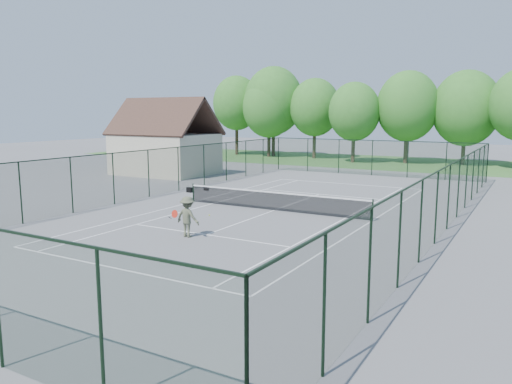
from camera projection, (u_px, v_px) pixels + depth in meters
The scene contains 10 objects.
ground at pixel (274, 210), 27.40m from camera, with size 140.00×140.00×0.00m, color slate.
grass_far at pixel (405, 163), 53.12m from camera, with size 80.00×16.00×0.01m, color #447834.
court_lines at pixel (274, 210), 27.40m from camera, with size 11.05×23.85×0.01m.
tennis_net at pixel (274, 200), 27.31m from camera, with size 11.08×0.08×1.10m.
fence_enclosure at pixel (274, 182), 27.16m from camera, with size 18.05×36.05×3.02m.
utility_building at pixel (165, 138), 43.34m from camera, with size 8.60×6.27×6.63m.
tree_line_far at pixel (408, 106), 52.18m from camera, with size 39.40×6.40×9.70m.
sports_bag_a at pixel (190, 190), 33.62m from camera, with size 0.43×0.26×0.34m, color black.
sports_bag_b at pixel (206, 189), 34.45m from camera, with size 0.33×0.20×0.26m, color black.
tennis_player at pixel (188, 217), 21.42m from camera, with size 1.76×0.85×1.77m.
Camera 1 is at (12.50, -23.85, 5.29)m, focal length 35.00 mm.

